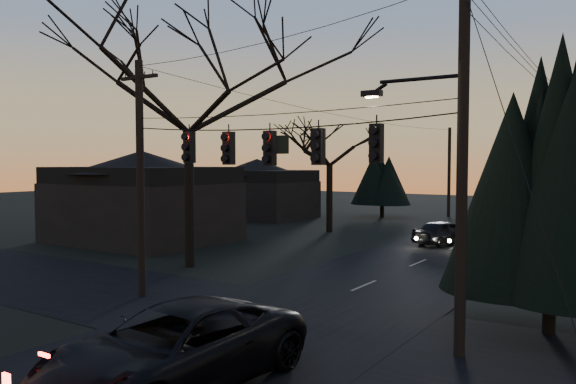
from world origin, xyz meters
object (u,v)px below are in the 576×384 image
Objects in this scene: bare_tree_left at (188,78)px; evergreen_right at (553,171)px; sedan_oncoming_a at (445,233)px; utility_pole_far_l at (448,217)px; utility_pole_left at (142,296)px; utility_pole_right at (459,356)px; suv_near at (176,348)px.

evergreen_right is (15.66, -2.01, -4.13)m from bare_tree_left.
bare_tree_left is 17.41m from sedan_oncoming_a.
bare_tree_left is at bearing -94.79° from utility_pole_far_l.
utility_pole_far_l is at bearing 90.00° from utility_pole_left.
utility_pole_left is at bearing -63.87° from bare_tree_left.
utility_pole_right reaches higher than utility_pole_left.
utility_pole_left is 14.25m from evergreen_right.
sedan_oncoming_a is at bearing -73.35° from utility_pole_far_l.
utility_pole_right is at bearing 0.00° from utility_pole_left.
suv_near is (-6.11, -8.59, -3.75)m from evergreen_right.
utility_pole_far_l is (-11.50, 36.00, 0.00)m from utility_pole_right.
utility_pole_right is 5.86m from evergreen_right.
bare_tree_left is 16.29m from suv_near.
utility_pole_right reaches higher than suv_near.
sedan_oncoming_a is (-7.88, 15.37, -3.89)m from evergreen_right.
sedan_oncoming_a is (-1.77, 23.95, -0.15)m from suv_near.
utility_pole_right is 11.50m from utility_pole_left.
evergreen_right is 17.70m from sedan_oncoming_a.
utility_pole_left is 1.05× the size of evergreen_right.
utility_pole_left is 8.83m from suv_near.
evergreen_right is at bearing 64.01° from utility_pole_right.
suv_near is 1.47× the size of sedan_oncoming_a.
bare_tree_left reaches higher than evergreen_right.
utility_pole_far_l is at bearing 107.72° from utility_pole_right.
evergreen_right is 1.28× the size of suv_near.
utility_pole_left reaches higher than suv_near.
utility_pole_right is 1.25× the size of utility_pole_far_l.
utility_pole_left reaches higher than utility_pole_far_l.
utility_pole_far_l is at bearing 111.77° from evergreen_right.
utility_pole_right is at bearing -20.47° from bare_tree_left.
bare_tree_left reaches higher than utility_pole_left.
utility_pole_far_l is (0.00, 36.00, 0.00)m from utility_pole_left.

